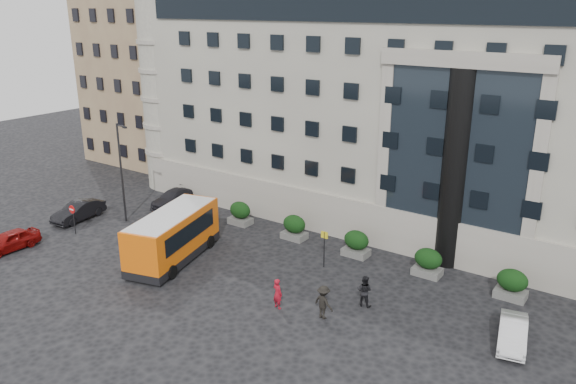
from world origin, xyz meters
name	(u,v)px	position (x,y,z in m)	size (l,w,h in m)	color
ground	(212,273)	(0.00, 0.00, 0.00)	(120.00, 120.00, 0.00)	black
civic_building	(436,99)	(6.00, 22.00, 9.00)	(44.00, 24.00, 18.00)	gray
entrance_column	(456,171)	(12.00, 10.30, 6.50)	(1.80, 1.80, 13.00)	black
apartment_near	(168,68)	(-24.00, 20.00, 10.00)	(14.00, 14.00, 20.00)	#876A4E
apartment_far	(249,47)	(-27.00, 38.00, 11.00)	(13.00, 13.00, 22.00)	#866E4E
hedge_a	(240,213)	(-4.00, 7.80, 0.93)	(1.80, 1.26, 1.84)	#555552
hedge_b	(294,227)	(1.20, 7.80, 0.93)	(1.80, 1.26, 1.84)	#555552
hedge_c	(356,243)	(6.40, 7.80, 0.93)	(1.80, 1.26, 1.84)	#555552
hedge_d	(428,262)	(11.60, 7.80, 0.93)	(1.80, 1.26, 1.84)	#555552
hedge_e	(512,284)	(16.80, 7.80, 0.93)	(1.80, 1.26, 1.84)	#555552
street_lamp	(122,169)	(-11.94, 3.00, 4.37)	(1.16, 0.18, 8.00)	#262628
bus_stop_sign	(324,243)	(5.50, 5.00, 1.73)	(0.50, 0.08, 2.52)	#262628
no_entry_sign	(73,214)	(-13.00, -1.04, 1.65)	(0.64, 0.16, 2.32)	#262628
minibus	(173,234)	(-3.53, 0.15, 1.85)	(4.73, 8.51, 3.37)	#EB5F0B
red_truck	(217,156)	(-15.89, 18.42, 1.53)	(2.69, 5.58, 2.98)	maroon
parked_car_a	(10,241)	(-14.22, -5.46, 0.71)	(1.68, 4.18, 1.42)	maroon
parked_car_b	(79,211)	(-15.34, 1.02, 0.75)	(1.58, 4.54, 1.50)	black
parked_car_c	(173,198)	(-11.59, 7.81, 0.67)	(1.87, 4.60, 1.33)	black
parked_car_d	(210,171)	(-14.65, 15.92, 0.67)	(2.22, 4.81, 1.34)	black
white_taxi	(513,333)	(18.11, 2.89, 0.64)	(1.35, 3.88, 1.28)	silver
pedestrian_a	(278,293)	(6.09, -1.08, 0.92)	(0.67, 0.44, 1.84)	#A21020
pedestrian_b	(364,291)	(10.05, 2.00, 0.94)	(0.92, 0.71, 1.88)	black
pedestrian_c	(323,302)	(8.83, -0.51, 0.98)	(1.27, 0.73, 1.96)	black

